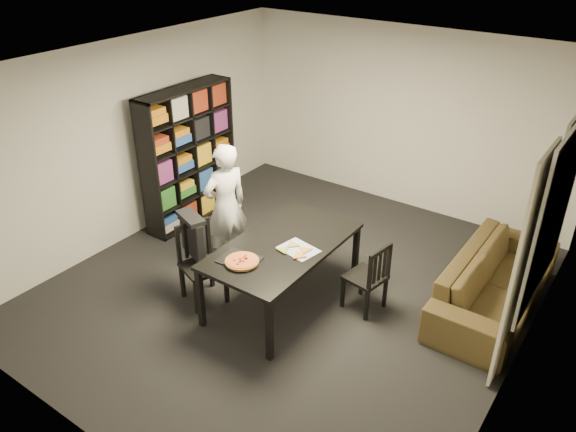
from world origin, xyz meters
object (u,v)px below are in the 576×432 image
Objects in this scene: pepperoni_pizza at (242,261)px; sofa at (496,282)px; chair_left at (199,257)px; bookshelf at (189,156)px; person at (226,206)px; baking_tray at (239,260)px; dining_table at (283,249)px; chair_right at (371,274)px.

pepperoni_pizza reaches higher than sofa.
sofa is at bearing -37.09° from chair_left.
bookshelf is 2.54m from pepperoni_pizza.
bookshelf reaches higher than chair_left.
person is 1.15m from baking_tray.
bookshelf reaches higher than dining_table.
chair_left is at bearing -53.15° from chair_right.
sofa is (1.09, 0.87, -0.16)m from chair_right.
baking_tray is 0.18× the size of sofa.
chair_right is 1.42m from pepperoni_pizza.
baking_tray is at bearing -34.31° from bookshelf.
sofa is (1.97, 1.28, -0.37)m from dining_table.
pepperoni_pizza is (2.09, -1.42, -0.17)m from bookshelf.
person is at bearing 166.14° from dining_table.
dining_table is 1.95× the size of chair_left.
bookshelf is 2.06× the size of chair_left.
person reaches higher than baking_tray.
person reaches higher than chair_right.
person is (1.19, -0.62, -0.16)m from bookshelf.
dining_table is 0.57m from pepperoni_pizza.
chair_left reaches higher than dining_table.
dining_table is 4.51× the size of baking_tray.
bookshelf is 5.43× the size of pepperoni_pizza.
dining_table reaches higher than sofa.
chair_left is (-0.82, -0.46, -0.16)m from dining_table.
person is 3.97× the size of baking_tray.
person reaches higher than dining_table.
bookshelf is at bearing 145.69° from baking_tray.
sofa is at bearing 126.70° from person.
dining_table is 1.06m from person.
baking_tray is at bearing 65.48° from person.
chair_left reaches higher than pepperoni_pizza.
chair_left is 2.31× the size of baking_tray.
bookshelf reaches higher than sofa.
chair_right reaches higher than dining_table.
chair_right is at bearing -41.90° from chair_left.
bookshelf is 3.16m from chair_right.
chair_right is 1.41m from sofa.
dining_table is (2.21, -0.87, -0.27)m from bookshelf.
bookshelf is 4.75× the size of baking_tray.
sofa is at bearing 5.60° from bookshelf.
baking_tray reaches higher than sofa.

